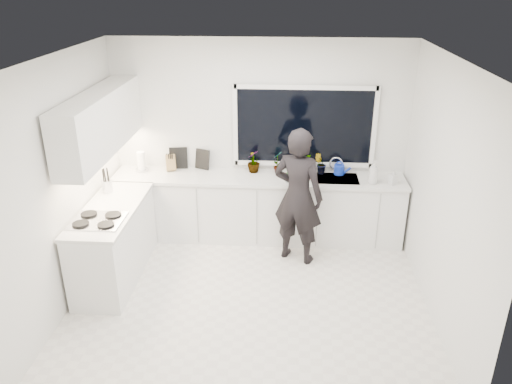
{
  "coord_description": "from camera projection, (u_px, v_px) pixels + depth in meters",
  "views": [
    {
      "loc": [
        0.4,
        -4.79,
        3.43
      ],
      "look_at": [
        0.04,
        0.4,
        1.15
      ],
      "focal_mm": 35.0,
      "sensor_mm": 36.0,
      "label": 1
    }
  ],
  "objects": [
    {
      "name": "wall_left",
      "position": [
        63.0,
        185.0,
        5.36
      ],
      "size": [
        0.02,
        3.5,
        2.7
      ],
      "primitive_type": "cube",
      "color": "white",
      "rests_on": "ground"
    },
    {
      "name": "sink",
      "position": [
        336.0,
        182.0,
        6.69
      ],
      "size": [
        0.58,
        0.42,
        0.14
      ],
      "primitive_type": "cube",
      "color": "silver",
      "rests_on": "countertop_back"
    },
    {
      "name": "window",
      "position": [
        304.0,
        126.0,
        6.69
      ],
      "size": [
        1.8,
        0.02,
        1.0
      ],
      "primitive_type": "cube",
      "color": "black",
      "rests_on": "wall_back"
    },
    {
      "name": "upper_cabinets",
      "position": [
        100.0,
        122.0,
        5.78
      ],
      "size": [
        0.34,
        2.1,
        0.7
      ],
      "primitive_type": "cube",
      "color": "white",
      "rests_on": "wall_left"
    },
    {
      "name": "countertop_back",
      "position": [
        258.0,
        178.0,
        6.73
      ],
      "size": [
        3.94,
        0.62,
        0.04
      ],
      "primitive_type": "cube",
      "color": "silver",
      "rests_on": "base_cabinets_back"
    },
    {
      "name": "base_cabinets_left",
      "position": [
        115.0,
        244.0,
        6.02
      ],
      "size": [
        0.58,
        1.6,
        0.88
      ],
      "primitive_type": "cube",
      "color": "white",
      "rests_on": "floor"
    },
    {
      "name": "watering_can",
      "position": [
        339.0,
        170.0,
        6.78
      ],
      "size": [
        0.15,
        0.15,
        0.13
      ],
      "primitive_type": "cylinder",
      "rotation": [
        0.0,
        0.0,
        0.11
      ],
      "color": "#1331B6",
      "rests_on": "countertop_back"
    },
    {
      "name": "soap_bottles",
      "position": [
        379.0,
        173.0,
        6.44
      ],
      "size": [
        0.39,
        0.13,
        0.32
      ],
      "color": "#D8BF66",
      "rests_on": "countertop_back"
    },
    {
      "name": "herb_plants",
      "position": [
        292.0,
        162.0,
        6.79
      ],
      "size": [
        1.11,
        0.37,
        0.32
      ],
      "color": "#26662D",
      "rests_on": "countertop_back"
    },
    {
      "name": "faucet",
      "position": [
        336.0,
        165.0,
        6.8
      ],
      "size": [
        0.03,
        0.03,
        0.22
      ],
      "primitive_type": "cylinder",
      "color": "silver",
      "rests_on": "countertop_back"
    },
    {
      "name": "wall_right",
      "position": [
        445.0,
        195.0,
        5.11
      ],
      "size": [
        0.02,
        3.5,
        2.7
      ],
      "primitive_type": "cube",
      "color": "white",
      "rests_on": "ground"
    },
    {
      "name": "ceiling",
      "position": [
        249.0,
        57.0,
        4.69
      ],
      "size": [
        4.0,
        3.5,
        0.02
      ],
      "primitive_type": "cube",
      "color": "white",
      "rests_on": "wall_back"
    },
    {
      "name": "stovetop",
      "position": [
        97.0,
        220.0,
        5.51
      ],
      "size": [
        0.56,
        0.48,
        0.03
      ],
      "primitive_type": "cube",
      "color": "black",
      "rests_on": "countertop_left"
    },
    {
      "name": "floor",
      "position": [
        250.0,
        297.0,
        5.78
      ],
      "size": [
        4.0,
        3.5,
        0.02
      ],
      "primitive_type": "cube",
      "color": "beige",
      "rests_on": "ground"
    },
    {
      "name": "utensil_crock",
      "position": [
        107.0,
        186.0,
        6.22
      ],
      "size": [
        0.15,
        0.15,
        0.16
      ],
      "primitive_type": "cylinder",
      "rotation": [
        0.0,
        0.0,
        -0.15
      ],
      "color": "#AAA9AD",
      "rests_on": "countertop_left"
    },
    {
      "name": "pizza_tray",
      "position": [
        299.0,
        177.0,
        6.66
      ],
      "size": [
        0.45,
        0.37,
        0.03
      ],
      "primitive_type": "cube",
      "rotation": [
        0.0,
        0.0,
        0.17
      ],
      "color": "#B5B5BA",
      "rests_on": "countertop_back"
    },
    {
      "name": "paper_towel_roll",
      "position": [
        141.0,
        162.0,
        6.87
      ],
      "size": [
        0.14,
        0.14,
        0.26
      ],
      "primitive_type": "cylinder",
      "rotation": [
        0.0,
        0.0,
        -0.33
      ],
      "color": "white",
      "rests_on": "countertop_back"
    },
    {
      "name": "wall_back",
      "position": [
        260.0,
        139.0,
        6.84
      ],
      "size": [
        4.0,
        0.02,
        2.7
      ],
      "primitive_type": "cube",
      "color": "white",
      "rests_on": "ground"
    },
    {
      "name": "base_cabinets_back",
      "position": [
        258.0,
        208.0,
        6.92
      ],
      "size": [
        3.92,
        0.58,
        0.88
      ],
      "primitive_type": "cube",
      "color": "white",
      "rests_on": "floor"
    },
    {
      "name": "knife_block",
      "position": [
        171.0,
        163.0,
        6.89
      ],
      "size": [
        0.15,
        0.14,
        0.22
      ],
      "primitive_type": "cube",
      "rotation": [
        0.0,
        0.0,
        0.32
      ],
      "color": "brown",
      "rests_on": "countertop_back"
    },
    {
      "name": "picture_frame_large",
      "position": [
        202.0,
        159.0,
        6.94
      ],
      "size": [
        0.21,
        0.11,
        0.28
      ],
      "primitive_type": "cube",
      "rotation": [
        0.0,
        0.0,
        -0.43
      ],
      "color": "black",
      "rests_on": "countertop_back"
    },
    {
      "name": "picture_frame_small",
      "position": [
        178.0,
        158.0,
        6.96
      ],
      "size": [
        0.25,
        0.06,
        0.3
      ],
      "primitive_type": "cube",
      "rotation": [
        0.0,
        0.0,
        0.15
      ],
      "color": "black",
      "rests_on": "countertop_back"
    },
    {
      "name": "person",
      "position": [
        298.0,
        196.0,
        6.21
      ],
      "size": [
        0.76,
        0.64,
        1.77
      ],
      "primitive_type": "imported",
      "rotation": [
        0.0,
        0.0,
        2.74
      ],
      "color": "black",
      "rests_on": "floor"
    },
    {
      "name": "pizza",
      "position": [
        299.0,
        176.0,
        6.66
      ],
      "size": [
        0.41,
        0.33,
        0.01
      ],
      "primitive_type": "cube",
      "rotation": [
        0.0,
        0.0,
        0.17
      ],
      "color": "red",
      "rests_on": "pizza_tray"
    },
    {
      "name": "countertop_left",
      "position": [
        110.0,
        209.0,
        5.84
      ],
      "size": [
        0.62,
        1.6,
        0.04
      ],
      "primitive_type": "cube",
      "color": "silver",
      "rests_on": "base_cabinets_left"
    }
  ]
}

